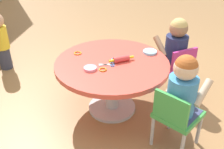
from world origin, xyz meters
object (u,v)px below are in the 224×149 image
(seated_child_right, at_px, (176,44))
(toddler_standing, at_px, (1,40))
(craft_scissors, at_px, (109,65))
(child_chair_left, at_px, (176,116))
(craft_table, at_px, (112,73))
(rolling_pin, at_px, (121,59))
(seated_child_left, at_px, (183,88))
(child_chair_right, at_px, (176,67))

(seated_child_right, xyz_separation_m, toddler_standing, (0.22, 1.93, -0.17))
(craft_scissors, bearing_deg, child_chair_left, -122.42)
(craft_table, xyz_separation_m, craft_scissors, (-0.05, 0.02, 0.11))
(craft_table, relative_size, rolling_pin, 4.71)
(child_chair_left, height_order, seated_child_left, seated_child_left)
(seated_child_left, relative_size, toddler_standing, 0.76)
(craft_table, distance_m, child_chair_left, 0.68)
(child_chair_left, xyz_separation_m, toddler_standing, (1.00, 1.91, 0.05))
(craft_table, height_order, toddler_standing, toddler_standing)
(seated_child_left, relative_size, child_chair_right, 0.95)
(child_chair_left, xyz_separation_m, craft_scissors, (0.35, 0.55, 0.20))
(child_chair_right, relative_size, craft_scissors, 3.83)
(craft_scissors, bearing_deg, seated_child_right, -53.18)
(child_chair_left, bearing_deg, rolling_pin, 47.22)
(child_chair_left, bearing_deg, seated_child_right, -1.48)
(craft_table, relative_size, seated_child_right, 1.94)
(seated_child_right, xyz_separation_m, craft_scissors, (-0.43, 0.57, -0.03))
(rolling_pin, bearing_deg, seated_child_left, -129.14)
(child_chair_right, relative_size, rolling_pin, 2.56)
(seated_child_left, height_order, rolling_pin, seated_child_left)
(child_chair_left, distance_m, toddler_standing, 2.16)
(seated_child_right, relative_size, craft_scissors, 3.64)
(seated_child_left, xyz_separation_m, child_chair_right, (0.72, -0.02, -0.23))
(seated_child_left, bearing_deg, toddler_standing, 63.29)
(craft_table, height_order, seated_child_left, seated_child_left)
(child_chair_left, height_order, toddler_standing, toddler_standing)
(toddler_standing, distance_m, craft_scissors, 1.51)
(child_chair_left, xyz_separation_m, seated_child_right, (0.78, -0.02, 0.23))
(child_chair_right, bearing_deg, seated_child_right, 33.52)
(craft_scissors, bearing_deg, child_chair_right, -56.37)
(craft_table, xyz_separation_m, child_chair_right, (0.34, -0.58, -0.09))
(child_chair_left, height_order, rolling_pin, rolling_pin)
(child_chair_right, xyz_separation_m, rolling_pin, (-0.32, 0.50, 0.22))
(craft_table, relative_size, toddler_standing, 1.47)
(craft_table, distance_m, seated_child_left, 0.69)
(child_chair_left, distance_m, child_chair_right, 0.75)
(toddler_standing, bearing_deg, rolling_pin, -111.78)
(child_chair_left, height_order, child_chair_right, same)
(seated_child_left, distance_m, toddler_standing, 2.17)
(toddler_standing, height_order, rolling_pin, toddler_standing)
(craft_table, height_order, child_chair_right, child_chair_right)
(seated_child_left, height_order, toddler_standing, seated_child_left)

